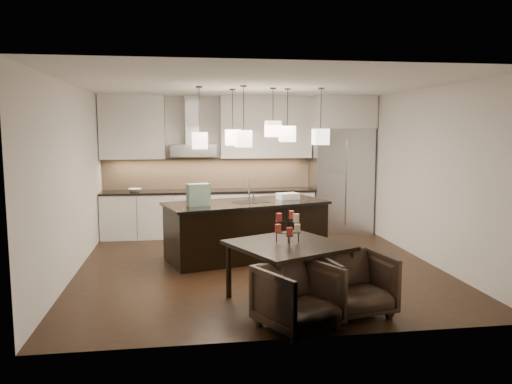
{
  "coord_description": "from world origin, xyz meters",
  "views": [
    {
      "loc": [
        -1.15,
        -7.53,
        2.14
      ],
      "look_at": [
        0.0,
        0.2,
        1.15
      ],
      "focal_mm": 35.0,
      "sensor_mm": 36.0,
      "label": 1
    }
  ],
  "objects": [
    {
      "name": "fruit_bowl",
      "position": [
        -2.07,
        2.38,
        0.95
      ],
      "size": [
        0.29,
        0.29,
        0.06
      ],
      "primitive_type": "imported",
      "rotation": [
        0.0,
        0.0,
        -0.15
      ],
      "color": "silver",
      "rests_on": "countertop"
    },
    {
      "name": "lower_cabinets",
      "position": [
        -0.62,
        2.43,
        0.44
      ],
      "size": [
        4.21,
        0.62,
        0.88
      ],
      "primitive_type": "cube",
      "color": "silver",
      "rests_on": "floor"
    },
    {
      "name": "candle_d",
      "position": [
        0.19,
        -1.53,
        1.08
      ],
      "size": [
        0.1,
        0.1,
        0.1
      ],
      "primitive_type": "cylinder",
      "rotation": [
        0.0,
        0.0,
        0.43
      ],
      "color": "#C23A2C",
      "rests_on": "candelabra"
    },
    {
      "name": "armchair_left",
      "position": [
        0.05,
        -2.5,
        0.35
      ],
      "size": [
        1.03,
        1.04,
        0.7
      ],
      "primitive_type": "imported",
      "rotation": [
        0.0,
        0.0,
        0.49
      ],
      "color": "black",
      "rests_on": "floor"
    },
    {
      "name": "countertop",
      "position": [
        -0.62,
        2.43,
        0.9
      ],
      "size": [
        4.21,
        0.66,
        0.04
      ],
      "primitive_type": "cube",
      "color": "black",
      "rests_on": "lower_cabinets"
    },
    {
      "name": "dining_table",
      "position": [
        0.13,
        -1.65,
        0.37
      ],
      "size": [
        1.64,
        1.64,
        0.74
      ],
      "primitive_type": null,
      "rotation": [
        0.0,
        0.0,
        0.43
      ],
      "color": "black",
      "rests_on": "floor"
    },
    {
      "name": "upper_cab_left",
      "position": [
        -2.1,
        2.57,
        2.17
      ],
      "size": [
        1.25,
        0.35,
        1.25
      ],
      "primitive_type": "cube",
      "color": "silver",
      "rests_on": "wall_back"
    },
    {
      "name": "floor",
      "position": [
        0.0,
        0.0,
        -0.01
      ],
      "size": [
        5.5,
        5.5,
        0.02
      ],
      "primitive_type": "cube",
      "color": "black",
      "rests_on": "ground"
    },
    {
      "name": "candle_a",
      "position": [
        0.25,
        -1.59,
        0.92
      ],
      "size": [
        0.1,
        0.1,
        0.1
      ],
      "primitive_type": "cylinder",
      "rotation": [
        0.0,
        0.0,
        0.43
      ],
      "color": "beige",
      "rests_on": "candelabra"
    },
    {
      "name": "pendant_d",
      "position": [
        0.59,
        0.63,
        2.06
      ],
      "size": [
        0.24,
        0.24,
        0.26
      ],
      "primitive_type": "cube",
      "color": "white",
      "rests_on": "ceiling"
    },
    {
      "name": "candle_e",
      "position": [
        0.0,
        -1.69,
        1.08
      ],
      "size": [
        0.1,
        0.1,
        0.1
      ],
      "primitive_type": "cylinder",
      "rotation": [
        0.0,
        0.0,
        0.43
      ],
      "color": "maroon",
      "rests_on": "candelabra"
    },
    {
      "name": "pendant_f",
      "position": [
        -0.2,
        0.16,
        1.99
      ],
      "size": [
        0.24,
        0.24,
        0.26
      ],
      "primitive_type": "cube",
      "color": "white",
      "rests_on": "ceiling"
    },
    {
      "name": "tote_bag",
      "position": [
        -0.91,
        0.27,
        1.11
      ],
      "size": [
        0.38,
        0.27,
        0.35
      ],
      "primitive_type": "cube",
      "rotation": [
        0.0,
        0.0,
        0.28
      ],
      "color": "#18513C",
      "rests_on": "island_top"
    },
    {
      "name": "candle_c",
      "position": [
        0.11,
        -1.79,
        0.92
      ],
      "size": [
        0.1,
        0.1,
        0.1
      ],
      "primitive_type": "cylinder",
      "rotation": [
        0.0,
        0.0,
        0.43
      ],
      "color": "maroon",
      "rests_on": "candelabra"
    },
    {
      "name": "pendant_b",
      "position": [
        -0.3,
        0.83,
        2.0
      ],
      "size": [
        0.24,
        0.24,
        0.26
      ],
      "primitive_type": "cube",
      "color": "white",
      "rests_on": "ceiling"
    },
    {
      "name": "island_top",
      "position": [
        -0.11,
        0.57,
        0.92
      ],
      "size": [
        2.84,
        1.78,
        0.04
      ],
      "primitive_type": "cube",
      "rotation": [
        0.0,
        0.0,
        0.28
      ],
      "color": "black",
      "rests_on": "island_body"
    },
    {
      "name": "candle_f",
      "position": [
        0.2,
        -1.76,
        1.08
      ],
      "size": [
        0.1,
        0.1,
        0.1
      ],
      "primitive_type": "cylinder",
      "rotation": [
        0.0,
        0.0,
        0.43
      ],
      "color": "beige",
      "rests_on": "candelabra"
    },
    {
      "name": "island_body",
      "position": [
        -0.11,
        0.57,
        0.45
      ],
      "size": [
        2.74,
        1.68,
        0.9
      ],
      "primitive_type": "cube",
      "rotation": [
        0.0,
        0.0,
        0.28
      ],
      "color": "black",
      "rests_on": "floor"
    },
    {
      "name": "wall_back",
      "position": [
        0.0,
        2.76,
        1.4
      ],
      "size": [
        5.5,
        0.02,
        2.8
      ],
      "primitive_type": "cube",
      "color": "silver",
      "rests_on": "ground"
    },
    {
      "name": "wall_left",
      "position": [
        -2.76,
        0.0,
        1.4
      ],
      "size": [
        0.02,
        5.5,
        2.8
      ],
      "primitive_type": "cube",
      "color": "silver",
      "rests_on": "ground"
    },
    {
      "name": "candle_b",
      "position": [
        0.01,
        -1.57,
        0.92
      ],
      "size": [
        0.1,
        0.1,
        0.1
      ],
      "primitive_type": "cylinder",
      "rotation": [
        0.0,
        0.0,
        0.43
      ],
      "color": "#C23A2C",
      "rests_on": "candelabra"
    },
    {
      "name": "wall_right",
      "position": [
        2.76,
        0.0,
        1.4
      ],
      "size": [
        0.02,
        5.5,
        2.8
      ],
      "primitive_type": "cube",
      "color": "silver",
      "rests_on": "ground"
    },
    {
      "name": "food_container",
      "position": [
        0.64,
        0.8,
        0.99
      ],
      "size": [
        0.4,
        0.33,
        0.1
      ],
      "primitive_type": "cube",
      "rotation": [
        0.0,
        0.0,
        0.28
      ],
      "color": "silver",
      "rests_on": "island_top"
    },
    {
      "name": "hood_canopy",
      "position": [
        -0.93,
        2.48,
        1.72
      ],
      "size": [
        0.9,
        0.52,
        0.24
      ],
      "primitive_type": "cube",
      "color": "#B7B7BA",
      "rests_on": "wall_back"
    },
    {
      "name": "refrigerator",
      "position": [
        2.1,
        2.38,
        1.07
      ],
      "size": [
        1.2,
        0.72,
        2.15
      ],
      "primitive_type": "cube",
      "color": "#B7B7BA",
      "rests_on": "floor"
    },
    {
      "name": "hood_chimney",
      "position": [
        -0.93,
        2.59,
        2.32
      ],
      "size": [
        0.3,
        0.28,
        0.96
      ],
      "primitive_type": "cube",
      "color": "#B7B7BA",
      "rests_on": "hood_canopy"
    },
    {
      "name": "fridge_panel",
      "position": [
        2.1,
        2.38,
        2.47
      ],
      "size": [
        1.26,
        0.72,
        0.65
      ],
      "primitive_type": "cube",
      "color": "silver",
      "rests_on": "refrigerator"
    },
    {
      "name": "armchair_right",
      "position": [
        0.8,
        -2.16,
        0.36
      ],
      "size": [
        0.9,
        0.92,
        0.72
      ],
      "primitive_type": "imported",
      "rotation": [
        0.0,
        0.0,
        0.19
      ],
      "color": "black",
      "rests_on": "floor"
    },
    {
      "name": "ceiling",
      "position": [
        0.0,
        0.0,
        2.81
      ],
      "size": [
        5.5,
        5.5,
        0.02
      ],
      "primitive_type": "cube",
      "color": "white",
      "rests_on": "wall_back"
    },
    {
      "name": "pendant_a",
      "position": [
        -0.87,
        0.42,
        1.96
      ],
      "size": [
        0.24,
        0.24,
        0.26
      ],
      "primitive_type": "cube",
      "color": "white",
      "rests_on": "ceiling"
    },
    {
      "name": "wall_front",
      "position": [
        0.0,
        -2.76,
        1.4
      ],
      "size": [
        5.5,
        0.02,
        2.8
      ],
      "primitive_type": "cube",
      "color": "silver",
      "rests_on": "ground"
    },
    {
      "name": "upper_cab_right",
      "position": [
        0.55,
        2.57,
        2.17
      ],
      "size": [
        1.85,
        0.35,
        1.25
      ],
      "primitive_type": "cube",
      "color": "silver",
      "rests_on": "wall_back"
    },
    {
      "name": "candelabra",
      "position": [
        0.13,
        -1.65,
        0.96
      ],
      "size": [
        0.47,
        0.47,
        0.44
      ],
      "primitive_type": null,
      "rotation": [
        0.0,
        0.0,
        0.43
      ],
      "color": "black",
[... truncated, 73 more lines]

